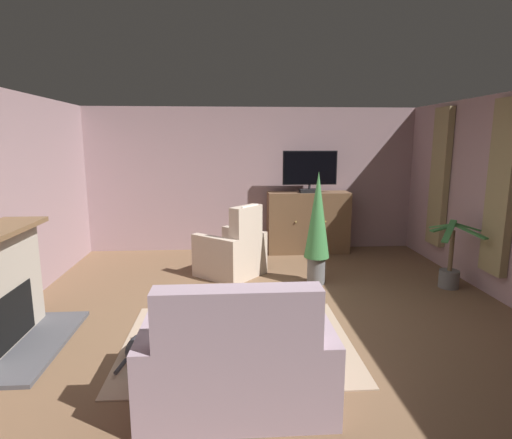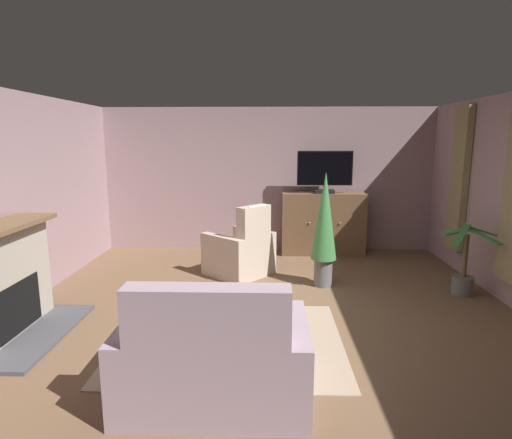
{
  "view_description": "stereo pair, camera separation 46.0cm",
  "coord_description": "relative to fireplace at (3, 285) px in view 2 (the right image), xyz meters",
  "views": [
    {
      "loc": [
        -0.45,
        -4.36,
        1.99
      ],
      "look_at": [
        -0.13,
        0.35,
        1.09
      ],
      "focal_mm": 29.26,
      "sensor_mm": 36.0,
      "label": 1
    },
    {
      "loc": [
        0.01,
        -4.37,
        1.99
      ],
      "look_at": [
        -0.13,
        0.35,
        1.09
      ],
      "focal_mm": 29.26,
      "sensor_mm": 36.0,
      "label": 2
    }
  ],
  "objects": [
    {
      "name": "ground_plane",
      "position": [
        2.67,
        0.42,
        -0.57
      ],
      "size": [
        6.51,
        6.98,
        0.04
      ],
      "primitive_type": "cube",
      "color": "brown"
    },
    {
      "name": "wall_back",
      "position": [
        2.67,
        3.67,
        0.73
      ],
      "size": [
        6.51,
        0.1,
        2.57
      ],
      "primitive_type": "cube",
      "color": "gray",
      "rests_on": "ground_plane"
    },
    {
      "name": "curtain_panel_far",
      "position": [
        5.57,
        2.44,
        0.86
      ],
      "size": [
        0.1,
        0.44,
        2.16
      ],
      "primitive_type": "cube",
      "color": "#8E7F56"
    },
    {
      "name": "rug_central",
      "position": [
        2.3,
        -0.05,
        -0.55
      ],
      "size": [
        2.25,
        1.8,
        0.01
      ],
      "primitive_type": "cube",
      "color": "tan",
      "rests_on": "ground_plane"
    },
    {
      "name": "fireplace",
      "position": [
        0.0,
        0.0,
        0.0
      ],
      "size": [
        0.82,
        1.49,
        1.17
      ],
      "color": "#4C4C51",
      "rests_on": "ground_plane"
    },
    {
      "name": "tv_cabinet",
      "position": [
        3.65,
        3.32,
        -0.03
      ],
      "size": [
        1.45,
        0.47,
        1.09
      ],
      "color": "#4A3523",
      "rests_on": "ground_plane"
    },
    {
      "name": "television",
      "position": [
        3.65,
        3.26,
        0.92
      ],
      "size": [
        0.95,
        0.2,
        0.73
      ],
      "color": "black",
      "rests_on": "tv_cabinet"
    },
    {
      "name": "coffee_table",
      "position": [
        2.35,
        0.27,
        -0.18
      ],
      "size": [
        1.1,
        0.61,
        0.42
      ],
      "color": "brown",
      "rests_on": "ground_plane"
    },
    {
      "name": "tv_remote",
      "position": [
        2.33,
        0.19,
        -0.12
      ],
      "size": [
        0.15,
        0.16,
        0.02
      ],
      "primitive_type": "cube",
      "rotation": [
        0.0,
        0.0,
        3.97
      ],
      "color": "black",
      "rests_on": "coffee_table"
    },
    {
      "name": "folded_newspaper",
      "position": [
        2.33,
        0.22,
        -0.13
      ],
      "size": [
        0.36,
        0.32,
        0.01
      ],
      "primitive_type": "cube",
      "rotation": [
        0.0,
        0.0,
        0.4
      ],
      "color": "silver",
      "rests_on": "coffee_table"
    },
    {
      "name": "sofa_floral",
      "position": [
        2.28,
        -1.05,
        -0.22
      ],
      "size": [
        1.43,
        0.91,
        1.04
      ],
      "color": "#AD93A3",
      "rests_on": "ground_plane"
    },
    {
      "name": "armchair_in_far_corner",
      "position": [
        2.28,
        2.08,
        -0.21
      ],
      "size": [
        1.13,
        1.13,
        1.09
      ],
      "color": "#C6B29E",
      "rests_on": "ground_plane"
    },
    {
      "name": "potted_plant_on_hearth_side",
      "position": [
        5.24,
        1.33,
        -0.27
      ],
      "size": [
        0.8,
        0.87,
        0.95
      ],
      "color": "slate",
      "rests_on": "ground_plane"
    },
    {
      "name": "potted_plant_leafy_by_curtain",
      "position": [
        3.45,
        1.63,
        0.32
      ],
      "size": [
        0.35,
        0.35,
        1.58
      ],
      "color": "slate",
      "rests_on": "ground_plane"
    },
    {
      "name": "cat",
      "position": [
        1.36,
        -0.21,
        -0.46
      ],
      "size": [
        0.24,
        0.71,
        0.2
      ],
      "color": "#2D2D33",
      "rests_on": "ground_plane"
    }
  ]
}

